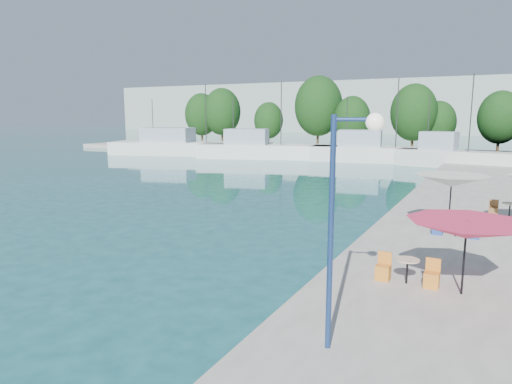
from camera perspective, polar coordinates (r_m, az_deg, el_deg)
The scene contains 20 objects.
quay_far at distance 67.34m, azimuth 11.53°, elevation 4.91°, with size 90.00×16.00×0.60m, color gray.
hill_west at distance 162.67m, azimuth 13.42°, elevation 10.20°, with size 180.00×40.00×16.00m, color #98A69C.
trawler_01 at distance 65.97m, azimuth -8.60°, elevation 5.57°, with size 23.44×12.20×10.20m.
trawler_02 at distance 59.60m, azimuth 0.95°, elevation 5.26°, with size 18.48×9.87×10.20m.
trawler_03 at distance 56.95m, azimuth 14.88°, elevation 4.74°, with size 17.14×6.96×10.20m.
trawler_04 at distance 53.62m, azimuth 23.33°, elevation 4.00°, with size 12.56×5.01×10.20m.
tree_01 at distance 82.14m, azimuth -6.80°, elevation 9.60°, with size 5.93×5.93×8.78m.
tree_02 at distance 80.46m, azimuth -4.28°, elevation 9.98°, with size 6.48×6.48×9.60m.
tree_03 at distance 75.81m, azimuth 1.59°, elevation 8.93°, with size 4.79×4.79×7.09m.
tree_04 at distance 72.38m, azimuth 7.81°, elevation 10.58°, with size 7.40×7.40×10.96m.
tree_05 at distance 68.37m, azimuth 11.92°, elevation 8.96°, with size 5.21×5.21×7.71m.
tree_06 at distance 66.53m, azimuth 19.12°, elevation 9.37°, with size 6.22×6.22×9.21m.
tree_07 at distance 68.07m, azimuth 21.85°, elevation 8.08°, with size 4.67×4.67×6.91m.
tree_08 at distance 67.29m, azimuth 28.21°, elevation 8.22°, with size 5.47×5.47×8.10m.
umbrella_pink at distance 13.87m, azimuth 24.80°, elevation -4.29°, with size 3.26×3.26×2.12m.
umbrella_white at distance 20.82m, azimuth 23.25°, elevation 1.29°, with size 3.08×3.08×2.51m.
cafe_table_01 at distance 14.56m, azimuth 18.33°, elevation -9.74°, with size 1.82×0.70×0.76m.
cafe_table_02 at distance 20.73m, azimuth 23.69°, elevation -4.33°, with size 1.82×0.70×0.76m.
cafe_table_03 at distance 25.48m, azimuth 29.10°, elevation -2.25°, with size 1.82×0.70×0.76m.
street_lamp at distance 9.48m, azimuth 11.40°, elevation 0.29°, with size 0.99×0.53×5.03m.
Camera 1 is at (10.69, 2.52, 5.59)m, focal length 32.00 mm.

